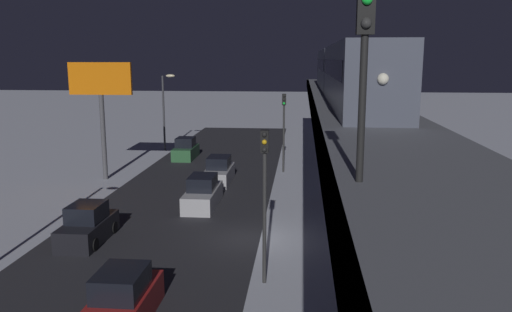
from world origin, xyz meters
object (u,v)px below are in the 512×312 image
(traffic_light_near, at_px, (265,185))
(commercial_billboard, at_px, (101,90))
(sedan_silver, at_px, (203,194))
(sedan_green, at_px, (186,150))
(sedan_silver_2, at_px, (219,172))
(traffic_light_mid, at_px, (284,121))
(subway_train, at_px, (344,70))
(sedan_red, at_px, (122,302))
(rail_signal, at_px, (364,53))
(sedan_black, at_px, (88,226))

(traffic_light_near, relative_size, commercial_billboard, 0.72)
(sedan_silver, relative_size, sedan_green, 1.18)
(sedan_silver_2, relative_size, traffic_light_mid, 0.72)
(sedan_silver, height_order, sedan_silver_2, same)
(traffic_light_mid, relative_size, commercial_billboard, 0.72)
(subway_train, distance_m, commercial_billboard, 18.19)
(subway_train, bearing_deg, sedan_green, -28.97)
(sedan_red, relative_size, traffic_light_mid, 0.68)
(subway_train, relative_size, commercial_billboard, 4.14)
(rail_signal, distance_m, traffic_light_near, 10.54)
(commercial_billboard, bearing_deg, sedan_silver_2, 178.51)
(sedan_green, bearing_deg, commercial_billboard, 63.54)
(sedan_black, relative_size, commercial_billboard, 0.46)
(subway_train, distance_m, traffic_light_mid, 6.62)
(subway_train, xyz_separation_m, sedan_green, (13.78, -7.63, -7.51))
(sedan_silver, distance_m, commercial_billboard, 12.62)
(traffic_light_near, relative_size, traffic_light_mid, 1.00)
(sedan_black, height_order, sedan_green, same)
(sedan_silver, height_order, sedan_green, same)
(subway_train, relative_size, sedan_silver_2, 7.96)
(commercial_billboard, bearing_deg, traffic_light_mid, -164.95)
(sedan_silver, bearing_deg, commercial_billboard, 143.60)
(traffic_light_mid, bearing_deg, sedan_black, 61.29)
(sedan_silver_2, bearing_deg, sedan_green, 117.31)
(sedan_black, relative_size, sedan_green, 1.02)
(sedan_silver, xyz_separation_m, traffic_light_near, (-4.70, 10.80, 3.40))
(rail_signal, xyz_separation_m, sedan_black, (12.00, -12.91, -8.48))
(sedan_red, distance_m, sedan_silver_2, 20.90)
(traffic_light_near, height_order, traffic_light_mid, same)
(sedan_black, xyz_separation_m, sedan_silver, (-4.60, -6.74, 0.01))
(rail_signal, bearing_deg, traffic_light_near, -73.03)
(subway_train, height_order, sedan_green, subway_train)
(sedan_black, bearing_deg, traffic_light_near, 156.39)
(subway_train, relative_size, sedan_red, 8.51)
(sedan_black, relative_size, traffic_light_mid, 0.64)
(sedan_green, relative_size, traffic_light_mid, 0.63)
(commercial_billboard, bearing_deg, rail_signal, 121.89)
(sedan_green, distance_m, commercial_billboard, 11.42)
(sedan_red, distance_m, commercial_billboard, 23.71)
(rail_signal, relative_size, commercial_billboard, 0.45)
(subway_train, xyz_separation_m, sedan_red, (9.18, 22.18, -7.51))
(commercial_billboard, bearing_deg, subway_train, -176.67)
(sedan_red, bearing_deg, sedan_black, 120.49)
(sedan_silver_2, relative_size, traffic_light_near, 0.72)
(subway_train, distance_m, sedan_red, 25.15)
(sedan_black, xyz_separation_m, sedan_silver_2, (-4.60, -13.09, 0.01))
(sedan_red, bearing_deg, traffic_light_near, 38.56)
(sedan_silver, xyz_separation_m, sedan_silver_2, (-0.00, -6.35, -0.00))
(traffic_light_near, bearing_deg, sedan_silver, -66.49)
(sedan_red, bearing_deg, commercial_billboard, 112.89)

